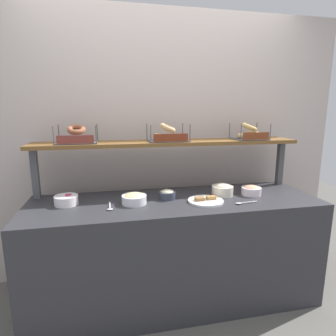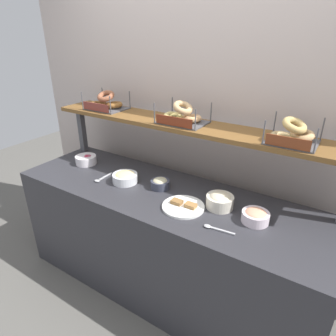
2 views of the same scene
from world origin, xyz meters
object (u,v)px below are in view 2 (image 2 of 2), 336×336
(bagel_basket_cinnamon_raisin, at_px, (106,103))
(bowl_lox_spread, at_px, (255,216))
(bowl_potato_salad, at_px, (220,200))
(serving_spoon_near_plate, at_px, (101,179))
(bowl_tuna_salad, at_px, (160,183))
(bowl_beet_salad, at_px, (86,160))
(serving_spoon_by_edge, at_px, (214,228))
(serving_plate_white, at_px, (183,206))
(bagel_basket_sesame, at_px, (292,135))
(bowl_egg_salad, at_px, (125,177))
(bagel_basket_plain, at_px, (182,116))

(bagel_basket_cinnamon_raisin, bearing_deg, bowl_lox_spread, -10.89)
(bowl_potato_salad, relative_size, serving_spoon_near_plate, 0.98)
(bowl_tuna_salad, relative_size, bowl_lox_spread, 0.84)
(bowl_lox_spread, bearing_deg, bagel_basket_cinnamon_raisin, 169.11)
(bowl_lox_spread, relative_size, bowl_beet_salad, 0.93)
(serving_spoon_by_edge, bearing_deg, serving_plate_white, 158.81)
(bagel_basket_sesame, bearing_deg, bowl_beet_salad, -172.99)
(bowl_egg_salad, bearing_deg, bowl_tuna_salad, 14.01)
(bowl_potato_salad, relative_size, serving_plate_white, 0.64)
(bowl_lox_spread, relative_size, bowl_egg_salad, 0.87)
(serving_spoon_near_plate, height_order, serving_spoon_by_edge, same)
(bagel_basket_cinnamon_raisin, distance_m, bagel_basket_sesame, 1.45)
(bagel_basket_plain, bearing_deg, bowl_beet_salad, -166.06)
(serving_spoon_by_edge, bearing_deg, bagel_basket_plain, 136.87)
(bowl_egg_salad, xyz_separation_m, serving_spoon_by_edge, (0.79, -0.17, -0.03))
(bowl_potato_salad, xyz_separation_m, bagel_basket_sesame, (0.32, 0.21, 0.43))
(bagel_basket_plain, bearing_deg, serving_spoon_by_edge, -43.13)
(bowl_lox_spread, relative_size, serving_spoon_near_plate, 0.91)
(serving_spoon_by_edge, height_order, bagel_basket_cinnamon_raisin, bagel_basket_cinnamon_raisin)
(bowl_potato_salad, bearing_deg, serving_plate_white, -145.56)
(bowl_egg_salad, distance_m, bagel_basket_sesame, 1.16)
(bowl_tuna_salad, xyz_separation_m, bowl_lox_spread, (0.70, -0.04, 0.00))
(serving_plate_white, bearing_deg, bowl_beet_salad, 171.63)
(bagel_basket_sesame, bearing_deg, serving_spoon_near_plate, -164.55)
(bowl_egg_salad, distance_m, bowl_beet_salad, 0.49)
(serving_plate_white, bearing_deg, bagel_basket_plain, 122.39)
(bowl_beet_salad, xyz_separation_m, serving_spoon_near_plate, (0.31, -0.15, -0.03))
(bowl_potato_salad, distance_m, serving_spoon_near_plate, 0.91)
(bagel_basket_plain, bearing_deg, bowl_tuna_salad, -102.58)
(serving_spoon_by_edge, bearing_deg, bowl_beet_salad, 168.93)
(bowl_potato_salad, height_order, serving_spoon_near_plate, bowl_potato_salad)
(bowl_tuna_salad, height_order, bowl_beet_salad, bowl_beet_salad)
(serving_spoon_near_plate, bearing_deg, bowl_egg_salad, 21.19)
(bowl_beet_salad, xyz_separation_m, bagel_basket_sesame, (1.53, 0.19, 0.44))
(serving_plate_white, bearing_deg, bowl_potato_salad, 34.44)
(bowl_egg_salad, distance_m, bagel_basket_plain, 0.61)
(bowl_potato_salad, bearing_deg, bagel_basket_cinnamon_raisin, 168.49)
(bagel_basket_cinnamon_raisin, distance_m, bagel_basket_plain, 0.72)
(bagel_basket_cinnamon_raisin, bearing_deg, bagel_basket_plain, -0.88)
(bowl_tuna_salad, xyz_separation_m, bagel_basket_sesame, (0.78, 0.20, 0.44))
(serving_spoon_by_edge, relative_size, bagel_basket_sesame, 0.65)
(serving_plate_white, relative_size, serving_spoon_near_plate, 1.53)
(bowl_lox_spread, distance_m, serving_spoon_near_plate, 1.14)
(bagel_basket_cinnamon_raisin, relative_size, bagel_basket_plain, 0.96)
(bowl_potato_salad, xyz_separation_m, serving_spoon_near_plate, (-0.90, -0.13, -0.04))
(bowl_beet_salad, bearing_deg, bagel_basket_cinnamon_raisin, 69.69)
(bowl_egg_salad, height_order, serving_plate_white, bowl_egg_salad)
(bowl_tuna_salad, height_order, bagel_basket_sesame, bagel_basket_sesame)
(bowl_tuna_salad, relative_size, bagel_basket_plain, 0.41)
(serving_spoon_by_edge, distance_m, bagel_basket_plain, 0.81)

